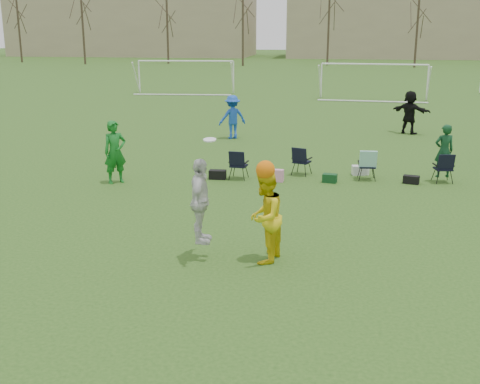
% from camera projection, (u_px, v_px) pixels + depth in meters
% --- Properties ---
extents(ground, '(260.00, 260.00, 0.00)m').
position_uv_depth(ground, '(254.00, 268.00, 12.52)').
color(ground, '#274D18').
rests_on(ground, ground).
extents(fielder_green_near, '(0.87, 0.84, 2.02)m').
position_uv_depth(fielder_green_near, '(115.00, 152.00, 19.19)').
color(fielder_green_near, '#12681E').
rests_on(fielder_green_near, ground).
extents(fielder_blue, '(1.45, 1.27, 1.95)m').
position_uv_depth(fielder_blue, '(232.00, 117.00, 26.99)').
color(fielder_blue, blue).
rests_on(fielder_blue, ground).
extents(fielder_black, '(1.91, 1.49, 2.03)m').
position_uv_depth(fielder_black, '(410.00, 112.00, 28.23)').
color(fielder_black, black).
rests_on(fielder_black, ground).
extents(center_contest, '(2.10, 1.19, 2.66)m').
position_uv_depth(center_contest, '(241.00, 210.00, 12.67)').
color(center_contest, silver).
rests_on(center_contest, ground).
extents(sideline_setup, '(7.91, 1.71, 1.88)m').
position_uv_depth(sideline_setup, '(358.00, 163.00, 19.74)').
color(sideline_setup, '#103B1E').
rests_on(sideline_setup, ground).
extents(goal_left, '(7.39, 0.76, 2.46)m').
position_uv_depth(goal_left, '(186.00, 67.00, 45.93)').
color(goal_left, white).
rests_on(goal_left, ground).
extents(goal_mid, '(7.40, 0.63, 2.46)m').
position_uv_depth(goal_mid, '(374.00, 71.00, 41.87)').
color(goal_mid, white).
rests_on(goal_mid, ground).
extents(tree_line, '(110.28, 3.28, 11.40)m').
position_uv_depth(tree_line, '(330.00, 26.00, 77.65)').
color(tree_line, '#382B21').
rests_on(tree_line, ground).
extents(building_row, '(126.00, 16.00, 13.00)m').
position_uv_depth(building_row, '(372.00, 21.00, 101.32)').
color(building_row, tan).
rests_on(building_row, ground).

